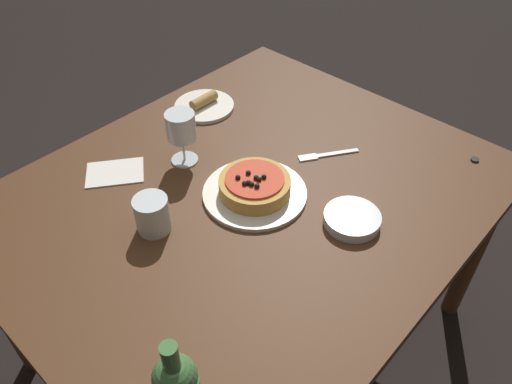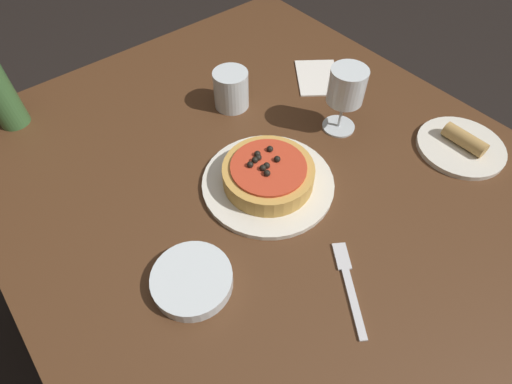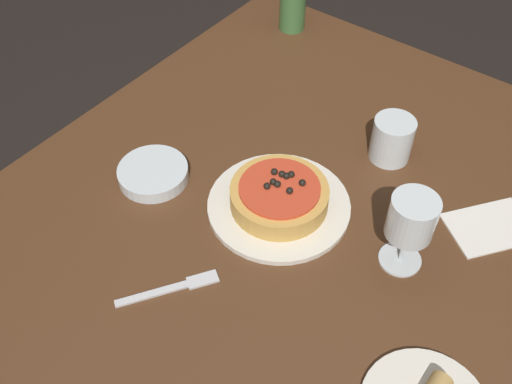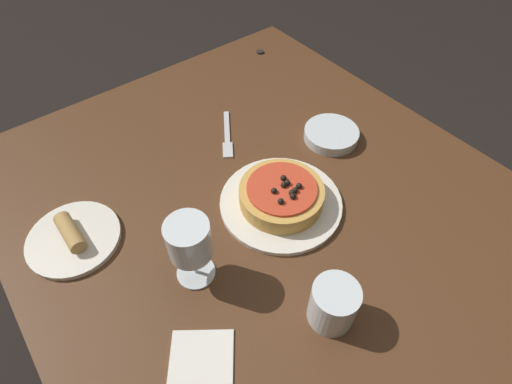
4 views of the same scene
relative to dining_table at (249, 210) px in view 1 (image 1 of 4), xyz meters
The scene contains 11 objects.
ground_plane 0.64m from the dining_table, ahead, with size 14.00×14.00×0.00m, color black.
dining_table is the anchor object (origin of this frame).
dinner_plate 0.08m from the dining_table, 96.76° to the right, with size 0.28×0.28×0.01m.
pizza 0.11m from the dining_table, 97.15° to the right, with size 0.19×0.19×0.06m.
wine_glass 0.30m from the dining_table, 97.54° to the left, with size 0.08×0.08×0.16m.
water_cup 0.30m from the dining_table, 163.28° to the left, with size 0.09×0.09×0.10m.
side_bowl 0.31m from the dining_table, 71.90° to the right, with size 0.15×0.15×0.03m.
fork 0.28m from the dining_table, 12.62° to the right, with size 0.17×0.12×0.00m.
side_plate 0.45m from the dining_table, 63.00° to the left, with size 0.20×0.20×0.05m.
paper_napkin 0.40m from the dining_table, 121.57° to the left, with size 0.20×0.19×0.00m.
bottle_cap 0.68m from the dining_table, 35.94° to the right, with size 0.02×0.02×0.01m.
Camera 1 is at (-0.73, -0.70, 1.64)m, focal length 35.00 mm.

